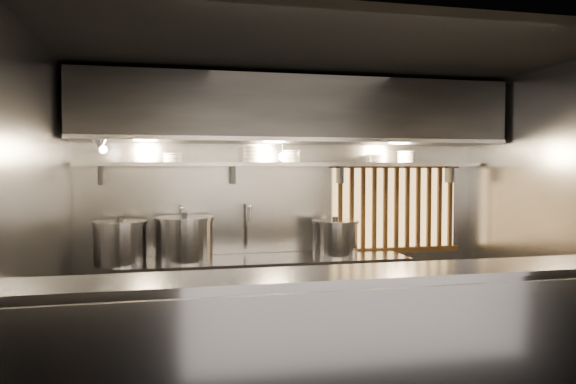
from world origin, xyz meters
name	(u,v)px	position (x,y,z in m)	size (l,w,h in m)	color
floor	(324,381)	(0.00, 0.00, 0.00)	(4.50, 4.50, 0.00)	black
ceiling	(325,54)	(0.00, 0.00, 2.80)	(4.50, 4.50, 0.00)	black
wall_back	(285,208)	(0.00, 1.50, 1.40)	(4.50, 4.50, 0.00)	gray
wall_left	(42,226)	(-2.25, 0.00, 1.40)	(3.00, 3.00, 0.00)	gray
wall_right	(553,215)	(2.25, 0.00, 1.40)	(3.00, 3.00, 0.00)	gray
serving_counter	(364,352)	(0.00, -0.96, 0.57)	(4.50, 0.56, 1.13)	#9D9DA2
cooking_bench	(265,301)	(-0.30, 1.13, 0.45)	(3.00, 0.70, 0.90)	#9D9DA2
bowl_shelf	(289,164)	(0.00, 1.32, 1.88)	(4.40, 0.34, 0.04)	#9D9DA2
exhaust_hood	(294,112)	(0.00, 1.10, 2.42)	(4.40, 0.81, 0.65)	#2D2D30
wood_screen	(396,208)	(1.30, 1.45, 1.38)	(1.56, 0.09, 1.04)	#EBB86A
faucet_left	(181,219)	(-1.15, 1.37, 1.31)	(0.04, 0.30, 0.50)	silver
faucet_right	(247,218)	(-0.45, 1.37, 1.31)	(0.04, 0.30, 0.50)	silver
heat_lamp	(100,143)	(-1.90, 0.85, 2.07)	(0.25, 0.35, 0.20)	#9D9DA2
pendant_bulb	(283,157)	(-0.10, 1.20, 1.96)	(0.09, 0.09, 0.19)	#2D2D30
stock_pot_left	(120,242)	(-1.75, 1.10, 1.11)	(0.67, 0.67, 0.47)	#9D9DA2
stock_pot_mid	(185,239)	(-1.13, 1.14, 1.13)	(0.77, 0.77, 0.49)	#9D9DA2
stock_pot_right	(335,238)	(0.46, 1.12, 1.09)	(0.61, 0.61, 0.42)	#9D9DA2
bowl_stack_0	(173,158)	(-1.23, 1.32, 1.95)	(0.21, 0.21, 0.09)	white
bowl_stack_1	(252,154)	(-0.40, 1.32, 1.98)	(0.21, 0.21, 0.17)	white
bowl_stack_2	(291,156)	(0.02, 1.32, 1.97)	(0.21, 0.21, 0.13)	white
bowl_stack_3	(376,159)	(1.00, 1.32, 1.95)	(0.23, 0.23, 0.09)	white
bowl_stack_4	(406,157)	(1.36, 1.32, 1.97)	(0.20, 0.20, 0.13)	white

